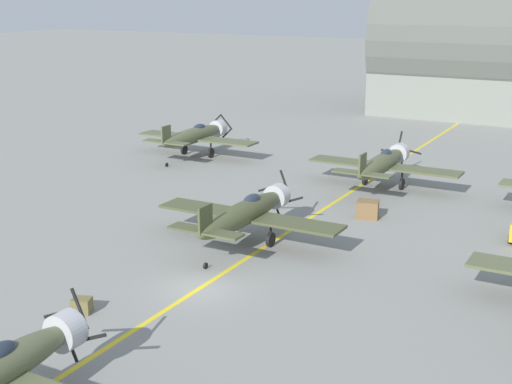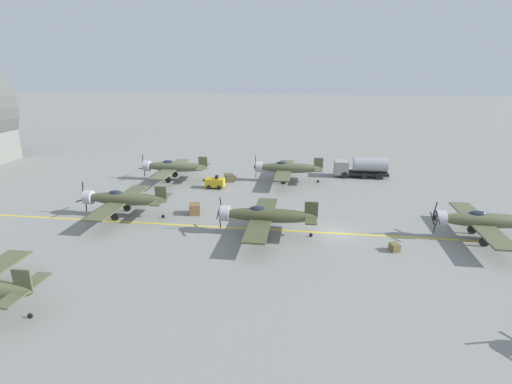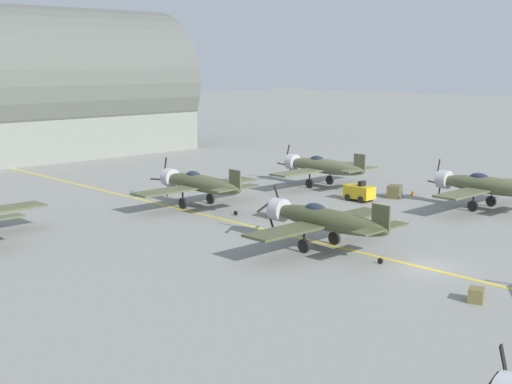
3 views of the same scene
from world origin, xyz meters
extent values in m
plane|color=gray|center=(0.00, 0.00, 0.00)|extent=(400.00, 400.00, 0.00)
cube|color=yellow|center=(0.00, 0.00, 0.00)|extent=(0.30, 160.00, 0.01)
ellipsoid|color=#494E30|center=(-1.20, 6.42, 2.05)|extent=(1.50, 9.50, 1.42)
cylinder|color=#B7B7BC|center=(-1.20, 10.87, 2.05)|extent=(1.58, 0.90, 1.58)
ellipsoid|color=#232D3D|center=(-1.20, 7.56, 2.61)|extent=(0.80, 1.70, 0.76)
cube|color=#494E30|center=(-1.20, 7.18, 1.71)|extent=(12.00, 2.10, 0.16)
cube|color=#494E30|center=(-1.20, 2.33, 2.20)|extent=(4.40, 1.10, 0.12)
cube|color=#494E30|center=(-1.20, 2.33, 2.85)|extent=(0.14, 1.30, 1.60)
sphere|color=black|center=(-1.20, 11.37, 2.05)|extent=(0.56, 0.56, 0.56)
cube|color=black|center=(-1.52, 11.37, 1.24)|extent=(0.77, 0.06, 1.68)
cube|color=black|center=(-0.39, 11.37, 1.73)|extent=(1.68, 0.06, 0.77)
cube|color=black|center=(-0.88, 11.37, 2.86)|extent=(0.77, 0.06, 1.68)
cube|color=black|center=(-2.02, 11.37, 2.37)|extent=(1.68, 0.06, 0.77)
cylinder|color=black|center=(-2.70, 7.18, 1.08)|extent=(0.14, 0.14, 1.26)
cylinder|color=black|center=(-2.70, 7.18, 0.45)|extent=(0.22, 0.90, 0.90)
cylinder|color=black|center=(0.30, 7.18, 1.08)|extent=(0.14, 0.14, 1.26)
cylinder|color=black|center=(0.30, 7.18, 0.45)|extent=(0.22, 0.90, 0.90)
cylinder|color=black|center=(-1.20, 2.27, 0.18)|extent=(0.12, 0.36, 0.36)
ellipsoid|color=#555A3B|center=(-17.24, 25.00, 2.05)|extent=(1.50, 9.50, 1.42)
cylinder|color=#B7B7BC|center=(-17.24, 29.45, 2.05)|extent=(1.58, 0.90, 1.58)
ellipsoid|color=#232D3D|center=(-17.24, 26.14, 2.61)|extent=(0.80, 1.70, 0.76)
cube|color=#555A3B|center=(-17.24, 25.76, 1.71)|extent=(12.00, 2.10, 0.16)
cube|color=#555A3B|center=(-17.24, 20.91, 2.20)|extent=(4.40, 1.10, 0.12)
cube|color=#555A3B|center=(-17.24, 20.91, 2.85)|extent=(0.14, 1.30, 1.60)
sphere|color=black|center=(-17.24, 29.95, 2.05)|extent=(0.56, 0.56, 0.56)
cube|color=black|center=(-17.84, 29.95, 1.41)|extent=(1.30, 0.06, 1.37)
cube|color=black|center=(-16.60, 29.95, 1.45)|extent=(1.37, 0.06, 1.30)
cube|color=black|center=(-16.64, 29.95, 2.69)|extent=(1.30, 0.06, 1.37)
cube|color=black|center=(-17.87, 29.95, 2.65)|extent=(1.37, 0.06, 1.30)
cylinder|color=black|center=(-18.74, 25.76, 1.08)|extent=(0.14, 0.14, 1.26)
cylinder|color=black|center=(-18.74, 25.76, 0.45)|extent=(0.22, 0.90, 0.90)
cylinder|color=black|center=(-15.74, 25.76, 1.08)|extent=(0.14, 0.14, 1.26)
cylinder|color=black|center=(-15.74, 25.76, 0.45)|extent=(0.22, 0.90, 0.90)
cylinder|color=black|center=(-17.24, 20.85, 0.18)|extent=(0.12, 0.36, 0.36)
cylinder|color=#B7B7BC|center=(0.32, -10.14, 2.05)|extent=(1.58, 0.90, 1.58)
sphere|color=black|center=(0.32, -9.64, 2.05)|extent=(0.56, 0.56, 0.56)
cube|color=black|center=(-0.48, -9.64, 2.40)|extent=(1.66, 0.06, 0.82)
cube|color=black|center=(-0.02, -9.64, 1.25)|extent=(0.82, 0.06, 1.66)
cube|color=black|center=(1.13, -9.64, 1.70)|extent=(1.66, 0.06, 0.82)
cube|color=black|center=(0.67, -9.64, 2.85)|extent=(0.82, 0.06, 1.66)
ellipsoid|color=#525739|center=(1.71, 22.75, 2.05)|extent=(1.50, 9.50, 1.42)
cylinder|color=#B7B7BC|center=(1.71, 27.20, 2.05)|extent=(1.58, 0.90, 1.58)
ellipsoid|color=#232D3D|center=(1.71, 23.89, 2.61)|extent=(0.80, 1.70, 0.76)
cube|color=#525739|center=(1.71, 23.51, 1.71)|extent=(12.00, 2.10, 0.16)
cube|color=#525739|center=(1.71, 18.66, 2.20)|extent=(4.40, 1.10, 0.12)
cube|color=#525739|center=(1.71, 18.66, 2.85)|extent=(0.14, 1.30, 1.60)
sphere|color=black|center=(1.71, 27.70, 2.05)|extent=(0.56, 0.56, 0.56)
cube|color=black|center=(1.86, 27.70, 1.19)|extent=(0.42, 0.06, 1.75)
cube|color=black|center=(2.58, 27.70, 2.19)|extent=(1.75, 0.06, 0.42)
cube|color=black|center=(1.57, 27.70, 2.91)|extent=(0.42, 0.06, 1.75)
cube|color=black|center=(0.85, 27.70, 1.91)|extent=(1.75, 0.06, 0.42)
cylinder|color=black|center=(0.21, 23.51, 1.08)|extent=(0.14, 0.14, 1.26)
cylinder|color=black|center=(0.21, 23.51, 0.45)|extent=(0.22, 0.90, 0.90)
cylinder|color=black|center=(3.21, 23.51, 1.08)|extent=(0.14, 0.14, 1.26)
cylinder|color=black|center=(3.21, 23.51, 0.45)|extent=(0.22, 0.90, 0.90)
cylinder|color=black|center=(1.71, 18.60, 0.18)|extent=(0.12, 0.36, 0.36)
cylinder|color=black|center=(12.86, 14.78, 0.30)|extent=(0.20, 0.60, 0.60)
cube|color=brown|center=(3.41, 15.44, 0.60)|extent=(1.69, 1.52, 1.20)
cube|color=brown|center=(-3.34, -5.32, 0.37)|extent=(1.09, 1.01, 0.74)
camera|label=1|loc=(19.08, -28.71, 14.80)|focal=50.00mm
camera|label=2|loc=(-37.90, 2.67, 16.24)|focal=28.00mm
camera|label=3|loc=(-35.45, -22.69, 12.11)|focal=50.00mm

